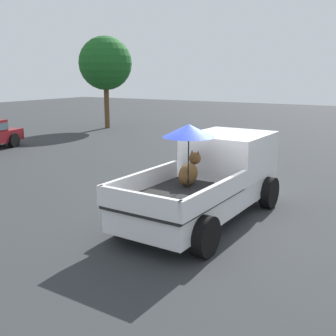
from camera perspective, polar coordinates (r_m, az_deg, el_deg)
ground_plane at (r=9.87m, az=4.82°, el=-7.13°), size 80.00×80.00×0.00m
pickup_truck_main at (r=10.00m, az=6.17°, el=-1.12°), size 5.11×2.38×2.31m
tree_by_lot at (r=26.72m, az=-8.65°, el=14.10°), size 3.30×3.30×5.69m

